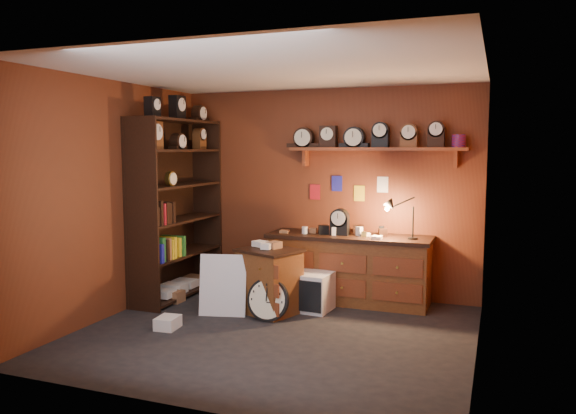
# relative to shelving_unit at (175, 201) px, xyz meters

# --- Properties ---
(floor) EXTENTS (4.00, 4.00, 0.00)m
(floor) POSITION_rel_shelving_unit_xyz_m (1.79, -0.98, -1.25)
(floor) COLOR black
(floor) RESTS_ON ground
(room_shell) EXTENTS (4.02, 3.62, 2.71)m
(room_shell) POSITION_rel_shelving_unit_xyz_m (1.84, -0.87, 0.47)
(room_shell) COLOR brown
(room_shell) RESTS_ON ground
(shelving_unit) EXTENTS (0.47, 1.60, 2.58)m
(shelving_unit) POSITION_rel_shelving_unit_xyz_m (0.00, 0.00, 0.00)
(shelving_unit) COLOR black
(shelving_unit) RESTS_ON ground
(workbench) EXTENTS (2.04, 0.66, 1.36)m
(workbench) POSITION_rel_shelving_unit_xyz_m (2.20, 0.49, -0.78)
(workbench) COLOR brown
(workbench) RESTS_ON ground
(low_cabinet) EXTENTS (0.82, 0.76, 0.85)m
(low_cabinet) POSITION_rel_shelving_unit_xyz_m (1.45, -0.31, -0.84)
(low_cabinet) COLOR brown
(low_cabinet) RESTS_ON ground
(big_round_clock) EXTENTS (0.49, 0.16, 0.49)m
(big_round_clock) POSITION_rel_shelving_unit_xyz_m (1.56, -0.59, -1.01)
(big_round_clock) COLOR black
(big_round_clock) RESTS_ON ground
(white_panel) EXTENTS (0.56, 0.28, 0.72)m
(white_panel) POSITION_rel_shelving_unit_xyz_m (0.98, -0.58, -1.25)
(white_panel) COLOR silver
(white_panel) RESTS_ON ground
(mini_fridge) EXTENTS (0.47, 0.49, 0.45)m
(mini_fridge) POSITION_rel_shelving_unit_xyz_m (1.89, -0.03, -1.03)
(mini_fridge) COLOR silver
(mini_fridge) RESTS_ON ground
(floor_box_a) EXTENTS (0.24, 0.20, 0.14)m
(floor_box_a) POSITION_rel_shelving_unit_xyz_m (0.14, -0.30, -1.18)
(floor_box_a) COLOR #976541
(floor_box_a) RESTS_ON ground
(floor_box_b) EXTENTS (0.24, 0.28, 0.13)m
(floor_box_b) POSITION_rel_shelving_unit_xyz_m (0.66, -1.24, -1.19)
(floor_box_b) COLOR white
(floor_box_b) RESTS_ON ground
(floor_box_c) EXTENTS (0.34, 0.33, 0.20)m
(floor_box_c) POSITION_rel_shelving_unit_xyz_m (1.45, -0.06, -1.16)
(floor_box_c) COLOR #976541
(floor_box_c) RESTS_ON ground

